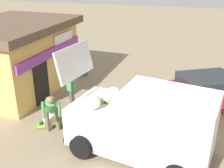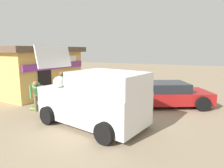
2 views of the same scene
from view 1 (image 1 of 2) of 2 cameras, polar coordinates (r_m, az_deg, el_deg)
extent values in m
plane|color=gray|center=(10.12, 8.15, -6.78)|extent=(60.00, 60.00, 0.00)
cube|color=#E0B259|center=(12.60, -19.47, 4.77)|extent=(5.05, 3.88, 2.62)
cube|color=purple|center=(11.40, -12.46, 6.46)|extent=(4.58, 0.42, 0.36)
cube|color=black|center=(11.01, -14.54, 1.04)|extent=(0.90, 0.12, 2.00)
cube|color=white|center=(12.22, -10.06, 9.05)|extent=(1.50, 0.16, 0.60)
cube|color=brown|center=(12.25, -20.39, 11.27)|extent=(5.60, 4.44, 0.31)
cube|color=white|center=(7.95, 5.77, -9.31)|extent=(2.58, 4.28, 1.16)
cube|color=white|center=(7.30, 11.63, -4.58)|extent=(2.21, 2.77, 0.67)
cube|color=black|center=(7.16, 20.82, -6.63)|extent=(1.56, 0.38, 0.51)
cube|color=white|center=(8.10, -7.74, 4.69)|extent=(1.68, 0.58, 0.93)
ellipsoid|color=silver|center=(8.19, 0.23, -1.96)|extent=(0.47, 0.39, 0.39)
ellipsoid|color=silver|center=(7.66, -3.97, -3.79)|extent=(0.50, 0.42, 0.42)
ellipsoid|color=silver|center=(8.08, -1.17, -2.34)|extent=(0.47, 0.39, 0.39)
cylinder|color=#71A943|center=(7.99, -2.87, -3.78)|extent=(0.24, 0.30, 0.11)
cylinder|color=#549445|center=(7.98, -0.41, -3.69)|extent=(0.16, 0.22, 0.14)
cube|color=black|center=(9.01, -6.64, -8.80)|extent=(1.74, 0.41, 0.16)
cube|color=red|center=(8.23, -9.63, -7.83)|extent=(0.15, 0.09, 0.20)
cube|color=red|center=(9.27, -4.43, -3.79)|extent=(0.15, 0.09, 0.20)
cylinder|color=black|center=(8.72, 16.59, -10.36)|extent=(0.35, 0.71, 0.68)
cylinder|color=black|center=(7.97, -6.44, -12.94)|extent=(0.35, 0.71, 0.68)
cylinder|color=black|center=(9.41, 0.15, -6.60)|extent=(0.35, 0.71, 0.68)
cube|color=maroon|center=(11.35, 19.03, -1.77)|extent=(3.59, 4.58, 0.56)
cube|color=#1E2328|center=(11.16, 19.36, 0.53)|extent=(2.37, 2.54, 0.43)
cylinder|color=black|center=(12.90, 22.30, 0.13)|extent=(0.51, 0.69, 0.67)
cylinder|color=black|center=(9.98, 14.59, -5.58)|extent=(0.51, 0.69, 0.67)
cylinder|color=black|center=(11.58, 10.41, -1.02)|extent=(0.51, 0.69, 0.67)
cylinder|color=#4C4C51|center=(10.59, -8.26, -2.77)|extent=(0.15, 0.15, 0.84)
cylinder|color=#4C4C51|center=(10.29, -8.41, -3.60)|extent=(0.15, 0.15, 0.84)
cylinder|color=#4C9959|center=(10.14, -8.56, 0.45)|extent=(0.43, 0.43, 0.59)
sphere|color=brown|center=(9.99, -8.70, 2.63)|extent=(0.23, 0.23, 0.23)
cylinder|color=#4C9959|center=(10.36, -8.45, 1.04)|extent=(0.09, 0.09, 0.57)
cylinder|color=#4C9959|center=(9.92, -8.68, -0.01)|extent=(0.09, 0.09, 0.57)
cylinder|color=#726047|center=(9.27, -11.27, -7.11)|extent=(0.15, 0.15, 0.82)
cylinder|color=#726047|center=(9.27, -13.37, -7.31)|extent=(0.15, 0.15, 0.82)
cylinder|color=#4C9959|center=(8.80, -12.61, -4.27)|extent=(0.72, 0.61, 0.66)
sphere|color=#8C6647|center=(8.43, -12.71, -3.23)|extent=(0.22, 0.22, 0.22)
cylinder|color=#4C9959|center=(8.66, -10.93, -5.00)|extent=(0.09, 0.09, 0.55)
cylinder|color=#4C9959|center=(8.66, -14.10, -5.31)|extent=(0.09, 0.09, 0.55)
ellipsoid|color=silver|center=(9.69, -12.70, -7.24)|extent=(0.73, 0.77, 0.40)
cylinder|color=green|center=(9.85, -14.86, -7.89)|extent=(0.23, 0.13, 0.12)
cylinder|color=#68B435|center=(9.56, -10.77, -8.43)|extent=(0.27, 0.30, 0.14)
cylinder|color=#72AA3A|center=(9.62, -14.49, -8.63)|extent=(0.21, 0.29, 0.13)
cylinder|color=#4D8C35|center=(9.56, -10.81, -8.41)|extent=(0.17, 0.25, 0.14)
cylinder|color=blue|center=(13.80, -5.66, 2.55)|extent=(0.31, 0.31, 0.33)
camera|label=2|loc=(3.53, 75.04, -38.09)|focal=31.82mm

